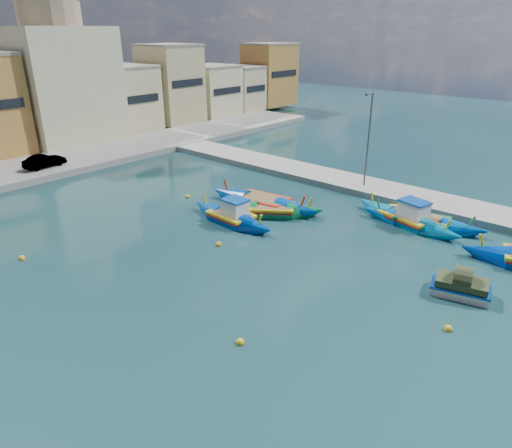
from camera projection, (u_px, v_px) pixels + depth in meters
ground at (295, 308)px, 22.00m from camera, size 160.00×160.00×0.00m
east_quay at (438, 203)px, 34.34m from camera, size 4.00×70.00×0.50m
north_quay at (11, 174)px, 41.23m from camera, size 80.00×8.00×0.60m
north_townhouses at (37, 104)px, 48.44m from camera, size 83.20×7.87×10.19m
church_block at (58, 68)px, 49.77m from camera, size 10.00×10.00×19.10m
quay_street_lamp at (368, 139)px, 35.97m from camera, size 1.18×0.16×8.00m
luzzu_turquoise_cabin at (406, 219)px, 31.29m from camera, size 3.93×8.93×2.80m
luzzu_blue_cabin at (231, 218)px, 31.57m from camera, size 2.27×7.83×2.74m
luzzu_cyan_mid at (262, 204)px, 34.20m from camera, size 3.51×9.69×2.80m
luzzu_green at (272, 211)px, 32.90m from camera, size 5.99×7.42×2.42m
luzzu_blue_south at (422, 223)px, 30.93m from camera, size 3.45×8.71×2.45m
tender_near at (461, 288)px, 22.86m from camera, size 2.17×3.09×1.38m
mooring_buoys at (247, 250)px, 27.49m from camera, size 22.39×22.29×0.36m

